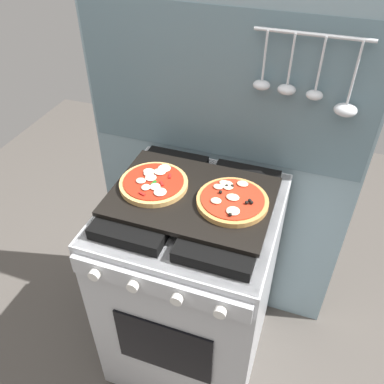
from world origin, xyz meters
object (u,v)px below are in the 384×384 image
object	(u,v)px
stove	(192,283)
pizza_left	(154,183)
baking_tray	(192,196)
pizza_right	(232,200)

from	to	relation	value
stove	pizza_left	bearing A→B (deg)	179.19
baking_tray	pizza_left	bearing A→B (deg)	179.87
stove	pizza_right	xyz separation A→B (m)	(0.14, 0.01, 0.48)
stove	baking_tray	size ratio (longest dim) A/B	1.67
pizza_left	pizza_right	bearing A→B (deg)	0.92
stove	pizza_right	world-z (taller)	pizza_right
baking_tray	pizza_right	distance (m)	0.14
stove	baking_tray	xyz separation A→B (m)	(0.00, 0.00, 0.46)
stove	pizza_right	size ratio (longest dim) A/B	3.84
baking_tray	pizza_left	distance (m)	0.14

